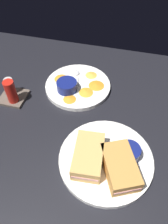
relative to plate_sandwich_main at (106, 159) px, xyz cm
name	(u,v)px	position (x,y,z in cm)	size (l,w,h in cm)	color
ground_plane	(70,149)	(1.85, 11.25, -2.30)	(110.00, 110.00, 3.00)	black
plate_sandwich_main	(106,159)	(0.00, 0.00, 0.00)	(26.63, 26.63, 1.60)	white
sandwich_half_near	(88,156)	(-1.99, 4.65, 3.20)	(13.83, 8.73, 4.80)	tan
sandwich_half_far	(120,167)	(-3.04, -4.05, 3.20)	(15.00, 12.41, 4.80)	#C68C42
ramekin_dark_sauce	(129,154)	(1.46, -5.81, 3.03)	(6.15, 6.15, 4.17)	navy
spoon_by_dark_ramekin	(109,159)	(-0.30, -0.99, 1.16)	(4.79, 9.77, 0.80)	silver
plate_chips_companion	(78,86)	(27.46, 15.78, 0.00)	(24.16, 24.16, 1.60)	white
ramekin_light_gravy	(67,86)	(23.84, 18.80, 2.73)	(7.27, 7.27, 3.57)	navy
spoon_by_gravy_ramekin	(77,75)	(32.22, 17.53, 1.16)	(9.76, 4.81, 0.80)	silver
plantain_chip_scatter	(82,85)	(27.03, 14.24, 1.10)	(19.63, 21.27, 0.60)	orange
condiment_caddy	(12,92)	(15.96, 36.49, 2.61)	(9.00, 9.00, 9.50)	brown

